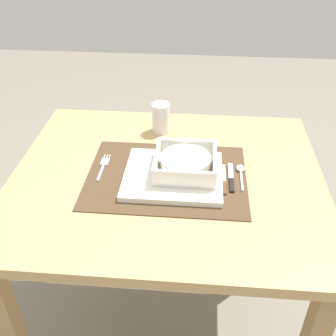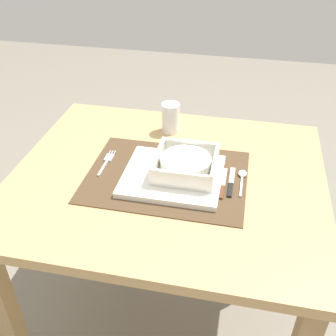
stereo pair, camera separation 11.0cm
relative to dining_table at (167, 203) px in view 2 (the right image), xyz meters
name	(u,v)px [view 2 (the right image)]	position (x,y,z in m)	size (l,w,h in m)	color
ground_plane	(168,323)	(0.00, 0.00, -0.60)	(6.00, 6.00, 0.00)	gray
dining_table	(167,203)	(0.00, 0.00, 0.00)	(0.88, 0.74, 0.70)	tan
placemat	(168,176)	(0.00, -0.01, 0.11)	(0.44, 0.34, 0.00)	#4C3823
serving_plate	(173,176)	(0.02, -0.02, 0.12)	(0.27, 0.24, 0.02)	white
porridge_bowl	(186,165)	(0.05, 0.00, 0.15)	(0.17, 0.17, 0.05)	white
fork	(107,161)	(-0.19, 0.02, 0.11)	(0.02, 0.13, 0.00)	silver
spoon	(242,176)	(0.21, 0.02, 0.11)	(0.02, 0.12, 0.01)	silver
butter_knife	(231,184)	(0.18, -0.01, 0.11)	(0.01, 0.13, 0.01)	black
bread_knife	(222,185)	(0.16, -0.02, 0.11)	(0.01, 0.14, 0.01)	#59331E
drinking_glass	(171,119)	(-0.04, 0.25, 0.15)	(0.06, 0.06, 0.10)	white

